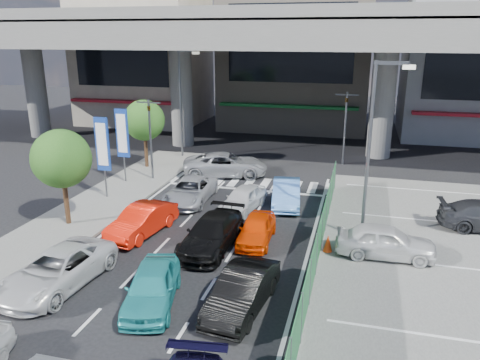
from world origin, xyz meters
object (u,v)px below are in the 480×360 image
(traffic_light_right, at_px, (346,110))
(street_lamp_right, at_px, (374,138))
(tree_near, at_px, (61,159))
(sedan_white_front_mid, at_px, (243,199))
(street_lamp_left, at_px, (182,95))
(signboard_near, at_px, (103,147))
(signboard_far, at_px, (122,135))
(parked_sedan_white, at_px, (385,241))
(traffic_light_left, at_px, (149,120))
(tree_far, at_px, (144,120))
(taxi_orange_right, at_px, (257,229))
(traffic_cone, at_px, (328,243))
(crossing_wagon_silver, at_px, (226,164))
(taxi_orange_left, at_px, (142,221))
(wagon_silver_front_left, at_px, (190,191))
(taxi_teal_mid, at_px, (152,286))
(hatch_black_mid_right, at_px, (242,291))
(sedan_white_mid_left, at_px, (57,270))
(kei_truck_front_right, at_px, (286,193))
(sedan_black_mid, at_px, (212,233))

(traffic_light_right, height_order, street_lamp_right, street_lamp_right)
(tree_near, distance_m, sedan_white_front_mid, 9.28)
(street_lamp_left, xyz_separation_m, signboard_near, (-0.87, -10.01, -1.71))
(signboard_far, xyz_separation_m, sedan_white_front_mid, (8.39, -2.77, -2.43))
(street_lamp_left, relative_size, parked_sedan_white, 1.95)
(parked_sedan_white, bearing_deg, signboard_far, 65.46)
(traffic_light_left, xyz_separation_m, signboard_near, (-1.00, -4.01, -0.87))
(traffic_light_right, distance_m, tree_near, 19.53)
(tree_far, bearing_deg, signboard_near, -84.73)
(signboard_far, bearing_deg, taxi_orange_right, -33.02)
(street_lamp_left, bearing_deg, parked_sedan_white, -43.85)
(traffic_cone, bearing_deg, signboard_near, 163.45)
(tree_far, distance_m, taxi_orange_right, 14.53)
(signboard_far, height_order, crossing_wagon_silver, signboard_far)
(taxi_orange_left, distance_m, wagon_silver_front_left, 4.83)
(taxi_orange_right, height_order, traffic_cone, taxi_orange_right)
(taxi_teal_mid, bearing_deg, crossing_wagon_silver, 83.23)
(tree_far, relative_size, sedan_white_front_mid, 1.28)
(signboard_far, bearing_deg, taxi_orange_left, -56.89)
(signboard_near, relative_size, hatch_black_mid_right, 1.12)
(hatch_black_mid_right, bearing_deg, parked_sedan_white, 54.04)
(traffic_light_right, relative_size, signboard_far, 1.11)
(taxi_orange_left, bearing_deg, signboard_far, 132.72)
(taxi_teal_mid, height_order, sedan_white_front_mid, taxi_teal_mid)
(traffic_light_right, height_order, signboard_far, traffic_light_right)
(traffic_light_right, xyz_separation_m, sedan_white_front_mid, (-4.71, -10.78, -3.30))
(traffic_light_right, bearing_deg, signboard_near, -139.09)
(traffic_light_right, height_order, tree_near, traffic_light_right)
(traffic_light_right, bearing_deg, crossing_wagon_silver, -146.67)
(hatch_black_mid_right, height_order, taxi_orange_right, hatch_black_mid_right)
(parked_sedan_white, bearing_deg, sedan_white_front_mid, 59.99)
(taxi_teal_mid, bearing_deg, signboard_far, 107.62)
(hatch_black_mid_right, distance_m, traffic_cone, 5.72)
(signboard_far, height_order, sedan_white_mid_left, signboard_far)
(wagon_silver_front_left, height_order, crossing_wagon_silver, crossing_wagon_silver)
(parked_sedan_white, bearing_deg, tree_near, 89.89)
(hatch_black_mid_right, bearing_deg, kei_truck_front_right, 97.85)
(taxi_teal_mid, xyz_separation_m, sedan_white_front_mid, (0.77, 9.68, -0.05))
(wagon_silver_front_left, bearing_deg, street_lamp_left, 110.89)
(tree_near, height_order, sedan_black_mid, tree_near)
(street_lamp_right, xyz_separation_m, street_lamp_left, (-13.50, 12.00, 0.00))
(traffic_light_right, height_order, taxi_teal_mid, traffic_light_right)
(sedan_white_front_mid, bearing_deg, taxi_orange_left, -120.22)
(taxi_orange_left, xyz_separation_m, wagon_silver_front_left, (0.61, 4.79, -0.04))
(traffic_cone, bearing_deg, kei_truck_front_right, 116.59)
(signboard_far, xyz_separation_m, tree_near, (0.60, -6.99, 0.32))
(traffic_light_left, height_order, hatch_black_mid_right, traffic_light_left)
(street_lamp_right, distance_m, kei_truck_front_right, 6.90)
(street_lamp_left, relative_size, wagon_silver_front_left, 1.72)
(street_lamp_right, xyz_separation_m, signboard_near, (-14.37, 1.99, -1.71))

